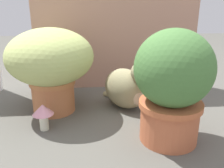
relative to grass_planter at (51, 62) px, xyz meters
name	(u,v)px	position (x,y,z in m)	size (l,w,h in m)	color
ground_plane	(101,123)	(0.25, -0.17, -0.27)	(6.00, 6.00, 0.00)	#55534C
cardboard_backdrop	(117,12)	(0.38, 0.36, 0.22)	(1.06, 0.03, 0.99)	tan
grass_planter	(51,62)	(0.00, 0.00, 0.00)	(0.44, 0.44, 0.44)	#BE7045
leafy_planter	(172,83)	(0.53, -0.33, -0.01)	(0.32, 0.32, 0.47)	#BF623E
cat	(127,87)	(0.40, 0.00, -0.15)	(0.30, 0.36, 0.32)	#958E66
mushroom_ornament_pink	(43,112)	(-0.02, -0.21, -0.18)	(0.10, 0.10, 0.13)	silver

